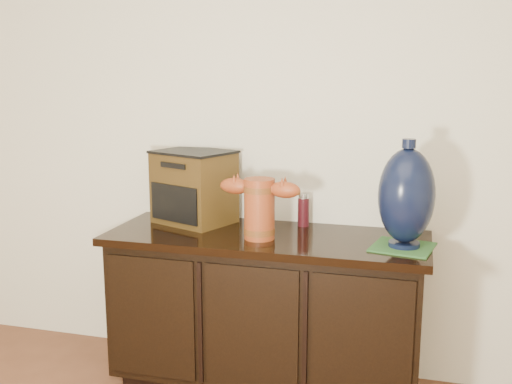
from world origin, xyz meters
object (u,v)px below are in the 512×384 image
(lamp_base, at_px, (406,196))
(spray_can, at_px, (303,210))
(sideboard, at_px, (266,310))
(tv_radio, at_px, (194,187))
(terracotta_vessel, at_px, (259,205))

(lamp_base, xyz_separation_m, spray_can, (-0.48, 0.25, -0.14))
(sideboard, bearing_deg, tv_radio, 161.95)
(sideboard, height_order, terracotta_vessel, terracotta_vessel)
(terracotta_vessel, height_order, spray_can, terracotta_vessel)
(tv_radio, xyz_separation_m, lamp_base, (1.01, -0.18, 0.05))
(terracotta_vessel, relative_size, tv_radio, 0.88)
(terracotta_vessel, xyz_separation_m, tv_radio, (-0.39, 0.20, 0.02))
(sideboard, height_order, tv_radio, tv_radio)
(sideboard, xyz_separation_m, terracotta_vessel, (-0.01, -0.07, 0.52))
(sideboard, bearing_deg, lamp_base, -4.85)
(lamp_base, bearing_deg, tv_radio, 169.79)
(sideboard, height_order, lamp_base, lamp_base)
(sideboard, xyz_separation_m, tv_radio, (-0.40, 0.13, 0.55))
(terracotta_vessel, bearing_deg, tv_radio, 159.43)
(terracotta_vessel, distance_m, tv_radio, 0.44)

